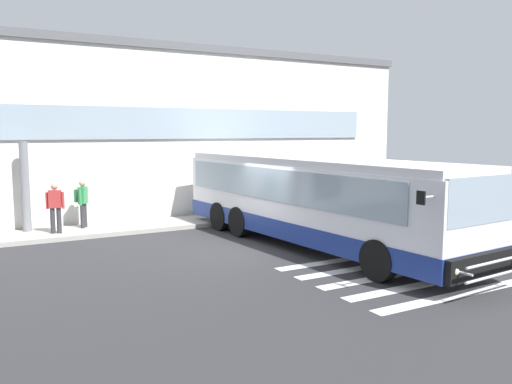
{
  "coord_description": "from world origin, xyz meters",
  "views": [
    {
      "loc": [
        -6.88,
        -13.27,
        3.49
      ],
      "look_at": [
        1.34,
        1.5,
        1.5
      ],
      "focal_mm": 36.21,
      "sensor_mm": 36.0,
      "label": 1
    }
  ],
  "objects_px": {
    "entry_support_column": "(25,187)",
    "passenger_near_column": "(55,205)",
    "bus_main_foreground": "(314,202)",
    "passenger_by_doorway": "(82,200)"
  },
  "relations": [
    {
      "from": "passenger_by_doorway",
      "to": "entry_support_column",
      "type": "bearing_deg",
      "value": 173.48
    },
    {
      "from": "passenger_near_column",
      "to": "passenger_by_doorway",
      "type": "distance_m",
      "value": 1.17
    },
    {
      "from": "entry_support_column",
      "to": "bus_main_foreground",
      "type": "relative_size",
      "value": 0.25
    },
    {
      "from": "bus_main_foreground",
      "to": "passenger_by_doorway",
      "type": "distance_m",
      "value": 8.12
    },
    {
      "from": "entry_support_column",
      "to": "passenger_near_column",
      "type": "xyz_separation_m",
      "value": [
        0.8,
        -0.84,
        -0.57
      ]
    },
    {
      "from": "bus_main_foreground",
      "to": "passenger_near_column",
      "type": "height_order",
      "value": "bus_main_foreground"
    },
    {
      "from": "entry_support_column",
      "to": "passenger_by_doorway",
      "type": "xyz_separation_m",
      "value": [
        1.77,
        -0.2,
        -0.54
      ]
    },
    {
      "from": "passenger_near_column",
      "to": "passenger_by_doorway",
      "type": "bearing_deg",
      "value": 33.28
    },
    {
      "from": "entry_support_column",
      "to": "passenger_near_column",
      "type": "relative_size",
      "value": 1.8
    },
    {
      "from": "entry_support_column",
      "to": "passenger_by_doorway",
      "type": "bearing_deg",
      "value": -6.52
    }
  ]
}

